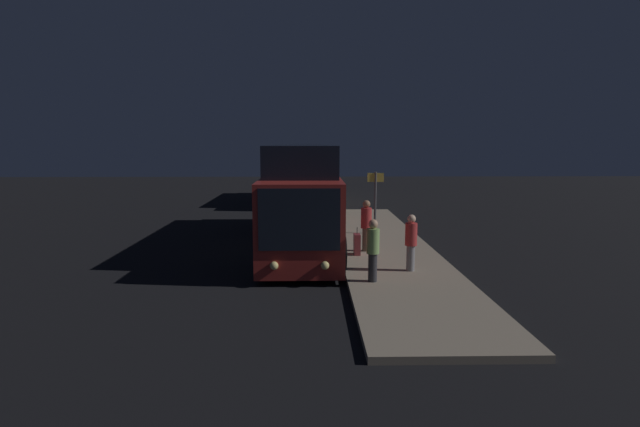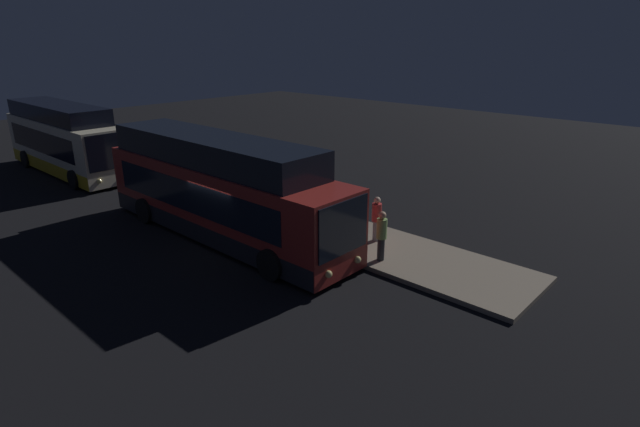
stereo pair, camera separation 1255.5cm
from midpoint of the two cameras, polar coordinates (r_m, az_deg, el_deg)
The scene contains 9 objects.
ground at distance 18.01m, azimuth 15.48°, elevation -10.66°, with size 80.00×80.00×0.00m, color black.
platform at distance 19.19m, azimuth 25.20°, elevation -9.72°, with size 20.00×3.45×0.16m.
bus_lead at distance 18.62m, azimuth 15.49°, elevation -4.47°, with size 12.18×2.87×3.92m.
bus_second at distance 32.56m, azimuth 8.25°, elevation 1.08°, with size 10.65×2.71×3.89m.
passenger_boarding at distance 17.63m, azimuth 24.72°, elevation -7.61°, with size 0.64×0.54×1.83m.
passenger_waiting at distance 15.83m, azimuth 32.61°, elevation -10.13°, with size 0.49×0.49×1.72m.
passenger_with_bags at distance 14.21m, azimuth 30.80°, elevation -11.87°, with size 0.45×0.45×1.76m.
suitcase at distance 17.13m, azimuth 24.28°, elevation -10.23°, with size 0.46×0.22×0.96m.
sign_post at distance 20.83m, azimuth 22.61°, elevation -3.37°, with size 0.10×0.69×2.63m.
Camera 1 is at (18.57, 0.56, 4.04)m, focal length 28.00 mm.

